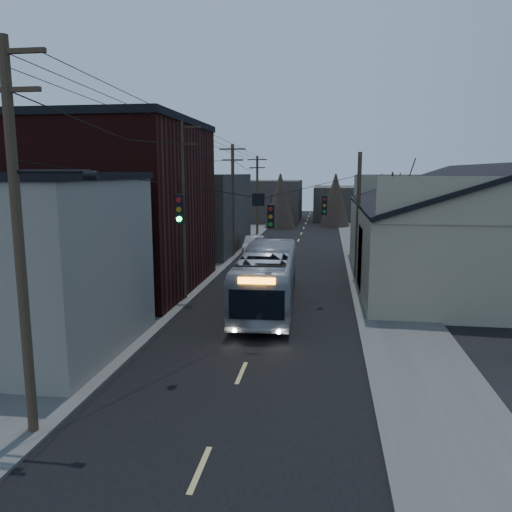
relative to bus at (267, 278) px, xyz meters
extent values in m
cube|color=black|center=(0.14, 12.95, -1.62)|extent=(9.00, 110.00, 0.02)
cube|color=#474744|center=(-6.36, 12.95, -1.57)|extent=(4.00, 110.00, 0.12)
cube|color=#474744|center=(6.64, 12.95, -1.57)|extent=(4.00, 110.00, 0.12)
cube|color=gray|center=(-8.86, -8.05, 1.87)|extent=(8.00, 8.00, 7.00)
cube|color=black|center=(-9.86, 2.95, 3.37)|extent=(10.00, 12.00, 10.00)
cube|color=#332F29|center=(-9.36, 18.95, 1.87)|extent=(9.00, 14.00, 7.00)
cube|color=gray|center=(13.14, 7.95, 0.87)|extent=(16.00, 20.00, 5.00)
cube|color=black|center=(9.14, 7.95, 4.67)|extent=(8.16, 20.60, 2.86)
cube|color=#332F29|center=(-5.86, 47.95, 1.37)|extent=(10.00, 12.00, 6.00)
cube|color=#332F29|center=(7.14, 52.95, 0.87)|extent=(12.00, 14.00, 5.00)
cone|color=black|center=(6.64, 2.95, 1.97)|extent=(0.40, 0.40, 7.20)
cylinder|color=#382B1E|center=(-4.86, -14.05, 3.62)|extent=(0.28, 0.28, 10.50)
cube|color=#382B1E|center=(-4.86, -14.05, 8.47)|extent=(2.20, 0.12, 0.12)
cylinder|color=#382B1E|center=(-4.86, 0.95, 3.37)|extent=(0.28, 0.28, 10.00)
cube|color=#382B1E|center=(-4.86, 0.95, 7.97)|extent=(2.20, 0.12, 0.12)
cylinder|color=#382B1E|center=(-4.86, 15.95, 3.12)|extent=(0.28, 0.28, 9.50)
cube|color=#382B1E|center=(-4.86, 15.95, 7.47)|extent=(2.20, 0.12, 0.12)
cylinder|color=#382B1E|center=(-4.86, 30.95, 2.87)|extent=(0.28, 0.28, 9.00)
cube|color=#382B1E|center=(-4.86, 30.95, 6.97)|extent=(2.20, 0.12, 0.12)
cylinder|color=#382B1E|center=(5.14, 7.95, 2.62)|extent=(0.28, 0.28, 8.50)
cube|color=black|center=(-1.86, -9.55, 4.32)|extent=(0.28, 0.20, 1.00)
cube|color=black|center=(0.74, -5.05, 3.72)|extent=(0.28, 0.20, 1.00)
cube|color=black|center=(2.94, 0.95, 3.82)|extent=(0.28, 0.20, 1.00)
imported|color=#9EA2A9|center=(0.00, 0.00, 0.00)|extent=(3.20, 11.79, 3.26)
imported|color=#A7A8AF|center=(-3.32, 17.81, -0.87)|extent=(1.76, 4.68, 1.53)
camera|label=1|loc=(3.06, -25.90, 5.56)|focal=35.00mm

